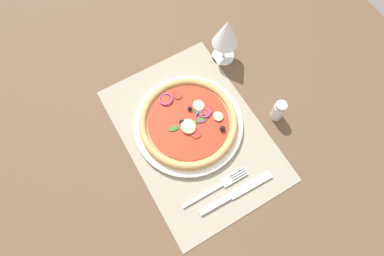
{
  "coord_description": "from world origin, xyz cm",
  "views": [
    {
      "loc": [
        25.99,
        -15.68,
        78.73
      ],
      "look_at": [
        -0.84,
        0.0,
        2.61
      ],
      "focal_mm": 30.27,
      "sensor_mm": 36.0,
      "label": 1
    }
  ],
  "objects_px": {
    "plate": "(189,124)",
    "knife": "(237,193)",
    "wine_glass": "(226,34)",
    "pizza": "(189,121)",
    "pepper_shaker": "(278,111)",
    "fork": "(219,186)"
  },
  "relations": [
    {
      "from": "plate",
      "to": "wine_glass",
      "type": "height_order",
      "value": "wine_glass"
    },
    {
      "from": "knife",
      "to": "pepper_shaker",
      "type": "bearing_deg",
      "value": 32.1
    },
    {
      "from": "pizza",
      "to": "knife",
      "type": "height_order",
      "value": "pizza"
    },
    {
      "from": "pizza",
      "to": "wine_glass",
      "type": "xyz_separation_m",
      "value": [
        -0.14,
        0.19,
        0.07
      ]
    },
    {
      "from": "knife",
      "to": "pepper_shaker",
      "type": "distance_m",
      "value": 0.24
    },
    {
      "from": "knife",
      "to": "plate",
      "type": "bearing_deg",
      "value": 93.97
    },
    {
      "from": "knife",
      "to": "wine_glass",
      "type": "bearing_deg",
      "value": 63.92
    },
    {
      "from": "wine_glass",
      "to": "pizza",
      "type": "bearing_deg",
      "value": -54.32
    },
    {
      "from": "fork",
      "to": "knife",
      "type": "height_order",
      "value": "knife"
    },
    {
      "from": "wine_glass",
      "to": "pepper_shaker",
      "type": "height_order",
      "value": "wine_glass"
    },
    {
      "from": "plate",
      "to": "wine_glass",
      "type": "bearing_deg",
      "value": 125.62
    },
    {
      "from": "pizza",
      "to": "wine_glass",
      "type": "distance_m",
      "value": 0.25
    },
    {
      "from": "plate",
      "to": "pepper_shaker",
      "type": "relative_size",
      "value": 4.25
    },
    {
      "from": "knife",
      "to": "pizza",
      "type": "bearing_deg",
      "value": 93.82
    },
    {
      "from": "plate",
      "to": "knife",
      "type": "bearing_deg",
      "value": 2.4
    },
    {
      "from": "wine_glass",
      "to": "plate",
      "type": "bearing_deg",
      "value": -54.38
    },
    {
      "from": "pizza",
      "to": "knife",
      "type": "bearing_deg",
      "value": 2.25
    },
    {
      "from": "pizza",
      "to": "pepper_shaker",
      "type": "distance_m",
      "value": 0.23
    },
    {
      "from": "pizza",
      "to": "fork",
      "type": "relative_size",
      "value": 1.42
    },
    {
      "from": "fork",
      "to": "knife",
      "type": "relative_size",
      "value": 0.9
    },
    {
      "from": "pizza",
      "to": "pepper_shaker",
      "type": "relative_size",
      "value": 3.81
    },
    {
      "from": "fork",
      "to": "knife",
      "type": "bearing_deg",
      "value": -49.68
    }
  ]
}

